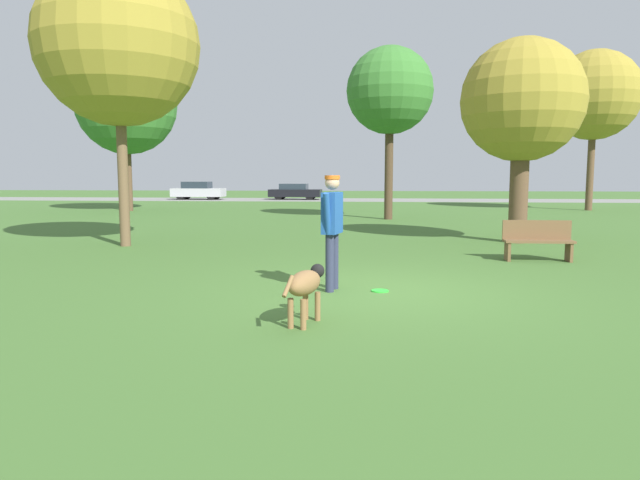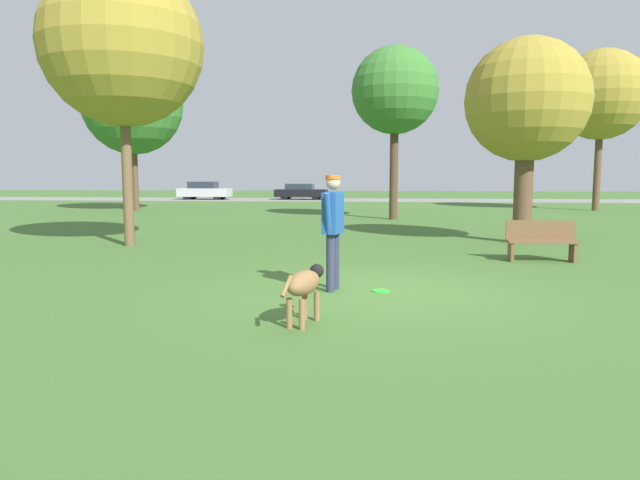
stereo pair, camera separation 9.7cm
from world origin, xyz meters
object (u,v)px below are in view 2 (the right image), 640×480
object	(u,v)px
dog	(305,285)
park_bench	(541,240)
person	(333,222)
tree_far_left	(133,105)
tree_near_left	(122,46)
parked_car_silver	(204,191)
parked_car_black	(301,192)
frisbee	(381,291)
tree_near_right	(527,102)
tree_far_right	(601,95)
tree_mid_center	(395,91)

from	to	relation	value
dog	park_bench	size ratio (longest dim) A/B	0.78
person	tree_far_left	bearing A→B (deg)	43.05
tree_near_left	parked_car_silver	distance (m)	29.30
parked_car_black	frisbee	bearing A→B (deg)	-78.59
tree_near_right	park_bench	size ratio (longest dim) A/B	3.78
tree_far_left	park_bench	bearing A→B (deg)	-45.24
dog	tree_far_right	xyz separation A→B (m)	(11.99, 23.95, 5.35)
person	tree_far_left	size ratio (longest dim) A/B	0.23
tree_far_left	parked_car_black	bearing A→B (deg)	66.19
person	parked_car_silver	distance (m)	35.58
tree_far_right	park_bench	world-z (taller)	tree_far_right
tree_near_right	parked_car_black	xyz separation A→B (m)	(-9.59, 27.23, -3.08)
tree_mid_center	tree_far_right	bearing A→B (deg)	34.09
parked_car_silver	park_bench	xyz separation A→B (m)	(16.46, -29.84, -0.22)
person	tree_mid_center	distance (m)	15.41
tree_near_right	park_bench	bearing A→B (deg)	-97.02
tree_far_right	tree_mid_center	bearing A→B (deg)	-145.91
frisbee	parked_car_black	size ratio (longest dim) A/B	0.07
frisbee	tree_mid_center	world-z (taller)	tree_mid_center
frisbee	tree_far_right	bearing A→B (deg)	63.22
person	frisbee	distance (m)	1.29
frisbee	parked_car_black	xyz separation A→B (m)	(-5.86, 34.06, 0.59)
tree_near_left	parked_car_silver	bearing A→B (deg)	103.54
person	tree_near_right	distance (m)	8.56
tree_far_right	tree_far_left	distance (m)	23.57
frisbee	tree_near_left	bearing A→B (deg)	140.74
tree_near_left	tree_mid_center	bearing A→B (deg)	54.39
tree_mid_center	parked_car_black	xyz separation A→B (m)	(-6.42, 19.24, -4.54)
tree_far_left	parked_car_black	distance (m)	16.77
parked_car_silver	park_bench	distance (m)	34.08
dog	parked_car_silver	distance (m)	37.43
person	parked_car_black	world-z (taller)	person
tree_far_right	tree_near_left	size ratio (longest dim) A/B	1.17
tree_mid_center	parked_car_silver	bearing A→B (deg)	126.43
tree_mid_center	tree_near_right	xyz separation A→B (m)	(3.17, -7.99, -1.47)
frisbee	park_bench	size ratio (longest dim) A/B	0.19
tree_far_right	tree_near_right	size ratio (longest dim) A/B	1.53
frisbee	tree_near_right	bearing A→B (deg)	61.31
dog	tree_near_right	size ratio (longest dim) A/B	0.21
tree_near_right	tree_near_left	bearing A→B (deg)	-170.73
tree_far_left	parked_car_silver	bearing A→B (deg)	93.15
tree_mid_center	tree_near_left	xyz separation A→B (m)	(-6.90, -9.64, -0.20)
tree_far_right	tree_near_right	distance (m)	16.93
tree_far_right	parked_car_silver	size ratio (longest dim) A/B	2.10
park_bench	parked_car_black	bearing A→B (deg)	107.35
tree_far_left	tree_near_left	distance (m)	15.39
parked_car_black	tree_mid_center	bearing A→B (deg)	-69.90
tree_mid_center	tree_near_right	world-z (taller)	tree_mid_center
person	dog	bearing A→B (deg)	-172.93
person	tree_near_right	world-z (taller)	tree_near_right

